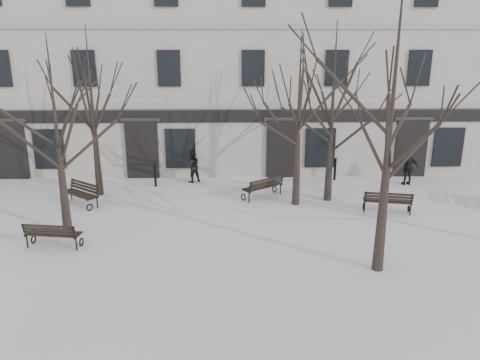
{
  "coord_description": "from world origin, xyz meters",
  "views": [
    {
      "loc": [
        0.84,
        -14.9,
        6.65
      ],
      "look_at": [
        1.26,
        3.0,
        1.31
      ],
      "focal_mm": 35.0,
      "sensor_mm": 36.0,
      "label": 1
    }
  ],
  "objects_px": {
    "bench_4": "(263,186)",
    "bench_3": "(81,193)",
    "tree_2": "(394,86)",
    "bench_2": "(387,201)",
    "bench_1": "(52,234)",
    "tree_1": "(55,114)"
  },
  "relations": [
    {
      "from": "bench_1",
      "to": "bench_4",
      "type": "bearing_deg",
      "value": -137.45
    },
    {
      "from": "bench_1",
      "to": "bench_2",
      "type": "height_order",
      "value": "bench_2"
    },
    {
      "from": "tree_2",
      "to": "bench_2",
      "type": "xyz_separation_m",
      "value": [
        1.85,
        4.8,
        -4.97
      ]
    },
    {
      "from": "bench_2",
      "to": "bench_3",
      "type": "relative_size",
      "value": 1.04
    },
    {
      "from": "tree_1",
      "to": "bench_3",
      "type": "distance_m",
      "value": 4.94
    },
    {
      "from": "tree_2",
      "to": "bench_1",
      "type": "height_order",
      "value": "tree_2"
    },
    {
      "from": "bench_2",
      "to": "bench_3",
      "type": "distance_m",
      "value": 12.64
    },
    {
      "from": "bench_1",
      "to": "bench_2",
      "type": "distance_m",
      "value": 12.58
    },
    {
      "from": "bench_4",
      "to": "bench_3",
      "type": "bearing_deg",
      "value": -31.82
    },
    {
      "from": "tree_2",
      "to": "bench_2",
      "type": "distance_m",
      "value": 7.15
    },
    {
      "from": "bench_2",
      "to": "bench_3",
      "type": "height_order",
      "value": "bench_3"
    },
    {
      "from": "tree_2",
      "to": "bench_2",
      "type": "relative_size",
      "value": 4.49
    },
    {
      "from": "tree_1",
      "to": "bench_2",
      "type": "relative_size",
      "value": 3.52
    },
    {
      "from": "bench_3",
      "to": "bench_4",
      "type": "distance_m",
      "value": 7.77
    },
    {
      "from": "tree_1",
      "to": "bench_3",
      "type": "xyz_separation_m",
      "value": [
        -0.45,
        3.15,
        -3.78
      ]
    },
    {
      "from": "bench_1",
      "to": "bench_4",
      "type": "xyz_separation_m",
      "value": [
        7.39,
        5.02,
        0.03
      ]
    },
    {
      "from": "bench_1",
      "to": "bench_4",
      "type": "distance_m",
      "value": 8.93
    },
    {
      "from": "tree_2",
      "to": "tree_1",
      "type": "bearing_deg",
      "value": 163.98
    },
    {
      "from": "tree_1",
      "to": "bench_3",
      "type": "bearing_deg",
      "value": 98.21
    },
    {
      "from": "bench_2",
      "to": "bench_4",
      "type": "bearing_deg",
      "value": -11.31
    },
    {
      "from": "bench_2",
      "to": "bench_3",
      "type": "xyz_separation_m",
      "value": [
        -12.57,
        1.3,
        0.01
      ]
    },
    {
      "from": "tree_2",
      "to": "bench_4",
      "type": "bearing_deg",
      "value": 113.63
    }
  ]
}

